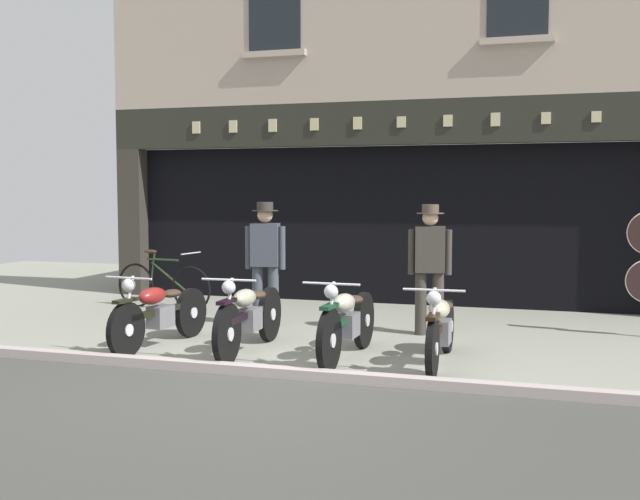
{
  "coord_description": "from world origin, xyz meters",
  "views": [
    {
      "loc": [
        2.71,
        -7.01,
        1.87
      ],
      "look_at": [
        -0.3,
        2.74,
        1.07
      ],
      "focal_mm": 42.83,
      "sensor_mm": 36.0,
      "label": 1
    }
  ],
  "objects_px": {
    "motorcycle_center_left": "(249,315)",
    "motorcycle_left": "(159,312)",
    "motorcycle_center_right": "(441,327)",
    "salesman_left": "(265,257)",
    "advert_board_near": "(299,203)",
    "motorcycle_center": "(347,321)",
    "shopkeeper_center": "(430,263)",
    "leaning_bicycle": "(163,285)"
  },
  "relations": [
    {
      "from": "motorcycle_center",
      "to": "shopkeeper_center",
      "type": "height_order",
      "value": "shopkeeper_center"
    },
    {
      "from": "motorcycle_center_left",
      "to": "shopkeeper_center",
      "type": "bearing_deg",
      "value": -138.62
    },
    {
      "from": "salesman_left",
      "to": "leaning_bicycle",
      "type": "xyz_separation_m",
      "value": [
        -2.14,
        1.0,
        -0.58
      ]
    },
    {
      "from": "motorcycle_center",
      "to": "motorcycle_center_right",
      "type": "height_order",
      "value": "motorcycle_center"
    },
    {
      "from": "motorcycle_center_left",
      "to": "motorcycle_left",
      "type": "bearing_deg",
      "value": -0.61
    },
    {
      "from": "motorcycle_center_left",
      "to": "leaning_bicycle",
      "type": "relative_size",
      "value": 1.15
    },
    {
      "from": "shopkeeper_center",
      "to": "motorcycle_left",
      "type": "bearing_deg",
      "value": 19.41
    },
    {
      "from": "leaning_bicycle",
      "to": "motorcycle_center_right",
      "type": "bearing_deg",
      "value": 70.23
    },
    {
      "from": "motorcycle_left",
      "to": "leaning_bicycle",
      "type": "xyz_separation_m",
      "value": [
        -1.43,
        2.69,
        -0.04
      ]
    },
    {
      "from": "shopkeeper_center",
      "to": "leaning_bicycle",
      "type": "relative_size",
      "value": 0.95
    },
    {
      "from": "motorcycle_left",
      "to": "salesman_left",
      "type": "bearing_deg",
      "value": -106.65
    },
    {
      "from": "motorcycle_center_right",
      "to": "shopkeeper_center",
      "type": "distance_m",
      "value": 1.8
    },
    {
      "from": "motorcycle_left",
      "to": "motorcycle_center",
      "type": "relative_size",
      "value": 0.98
    },
    {
      "from": "motorcycle_left",
      "to": "shopkeeper_center",
      "type": "bearing_deg",
      "value": -143.95
    },
    {
      "from": "motorcycle_center",
      "to": "leaning_bicycle",
      "type": "distance_m",
      "value": 4.63
    },
    {
      "from": "motorcycle_center_left",
      "to": "motorcycle_center_right",
      "type": "xyz_separation_m",
      "value": [
        2.2,
        0.02,
        -0.02
      ]
    },
    {
      "from": "motorcycle_left",
      "to": "leaning_bicycle",
      "type": "bearing_deg",
      "value": -55.95
    },
    {
      "from": "motorcycle_center",
      "to": "salesman_left",
      "type": "xyz_separation_m",
      "value": [
        -1.63,
        1.69,
        0.53
      ]
    },
    {
      "from": "motorcycle_center_left",
      "to": "motorcycle_center",
      "type": "distance_m",
      "value": 1.18
    },
    {
      "from": "shopkeeper_center",
      "to": "motorcycle_center_right",
      "type": "bearing_deg",
      "value": 92.3
    },
    {
      "from": "motorcycle_left",
      "to": "motorcycle_center",
      "type": "xyz_separation_m",
      "value": [
        2.33,
        -0.01,
        0.01
      ]
    },
    {
      "from": "motorcycle_center_left",
      "to": "salesman_left",
      "type": "height_order",
      "value": "salesman_left"
    },
    {
      "from": "motorcycle_center",
      "to": "motorcycle_center_left",
      "type": "bearing_deg",
      "value": 0.46
    },
    {
      "from": "motorcycle_center_right",
      "to": "shopkeeper_center",
      "type": "xyz_separation_m",
      "value": [
        -0.39,
        1.67,
        0.53
      ]
    },
    {
      "from": "motorcycle_center_left",
      "to": "advert_board_near",
      "type": "height_order",
      "value": "advert_board_near"
    },
    {
      "from": "motorcycle_left",
      "to": "motorcycle_center_right",
      "type": "distance_m",
      "value": 3.35
    },
    {
      "from": "motorcycle_left",
      "to": "advert_board_near",
      "type": "xyz_separation_m",
      "value": [
        0.29,
        4.35,
        1.24
      ]
    },
    {
      "from": "motorcycle_center",
      "to": "leaning_bicycle",
      "type": "bearing_deg",
      "value": -33.83
    },
    {
      "from": "salesman_left",
      "to": "advert_board_near",
      "type": "height_order",
      "value": "advert_board_near"
    },
    {
      "from": "motorcycle_left",
      "to": "salesman_left",
      "type": "xyz_separation_m",
      "value": [
        0.7,
        1.69,
        0.54
      ]
    },
    {
      "from": "motorcycle_center",
      "to": "salesman_left",
      "type": "height_order",
      "value": "salesman_left"
    },
    {
      "from": "motorcycle_center_right",
      "to": "salesman_left",
      "type": "bearing_deg",
      "value": -33.06
    },
    {
      "from": "motorcycle_center_left",
      "to": "salesman_left",
      "type": "bearing_deg",
      "value": -76.66
    },
    {
      "from": "motorcycle_left",
      "to": "shopkeeper_center",
      "type": "height_order",
      "value": "shopkeeper_center"
    },
    {
      "from": "motorcycle_left",
      "to": "advert_board_near",
      "type": "distance_m",
      "value": 4.53
    },
    {
      "from": "advert_board_near",
      "to": "salesman_left",
      "type": "bearing_deg",
      "value": -81.25
    },
    {
      "from": "motorcycle_center_left",
      "to": "shopkeeper_center",
      "type": "height_order",
      "value": "shopkeeper_center"
    },
    {
      "from": "motorcycle_center",
      "to": "shopkeeper_center",
      "type": "xyz_separation_m",
      "value": [
        0.64,
        1.72,
        0.51
      ]
    },
    {
      "from": "motorcycle_left",
      "to": "advert_board_near",
      "type": "relative_size",
      "value": 1.82
    },
    {
      "from": "motorcycle_center_right",
      "to": "shopkeeper_center",
      "type": "relative_size",
      "value": 1.15
    },
    {
      "from": "motorcycle_left",
      "to": "shopkeeper_center",
      "type": "xyz_separation_m",
      "value": [
        2.97,
        1.72,
        0.52
      ]
    },
    {
      "from": "motorcycle_center",
      "to": "shopkeeper_center",
      "type": "bearing_deg",
      "value": -108.49
    }
  ]
}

